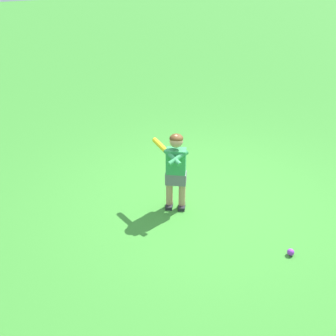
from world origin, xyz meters
TOP-DOWN VIEW (x-y plane):
  - ground_plane at (0.00, 0.00)m, footprint 40.00×40.00m
  - child_batter at (-0.50, 0.01)m, footprint 0.35×0.63m
  - play_ball_far_left at (0.41, -1.36)m, footprint 0.08×0.08m

SIDE VIEW (x-z plane):
  - ground_plane at x=0.00m, z-range 0.00..0.00m
  - play_ball_far_left at x=0.41m, z-range 0.00..0.08m
  - child_batter at x=-0.50m, z-range 0.11..1.19m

